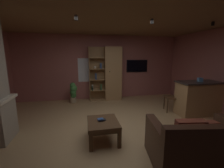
# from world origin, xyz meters

# --- Properties ---
(floor) EXTENTS (6.48, 5.66, 0.02)m
(floor) POSITION_xyz_m (0.00, 0.00, -0.01)
(floor) COLOR tan
(floor) RESTS_ON ground
(wall_back) EXTENTS (6.60, 0.06, 2.55)m
(wall_back) POSITION_xyz_m (0.00, 2.86, 1.28)
(wall_back) COLOR #9E5B56
(wall_back) RESTS_ON ground
(ceiling) EXTENTS (6.48, 5.66, 0.02)m
(ceiling) POSITION_xyz_m (0.00, 0.00, 2.56)
(ceiling) COLOR brown
(window_pane_back) EXTENTS (0.64, 0.01, 0.94)m
(window_pane_back) POSITION_xyz_m (-0.56, 2.83, 1.18)
(window_pane_back) COLOR white
(bookshelf_cabinet) EXTENTS (1.27, 0.41, 2.09)m
(bookshelf_cabinet) POSITION_xyz_m (0.38, 2.59, 1.03)
(bookshelf_cabinet) COLOR #A87F51
(bookshelf_cabinet) RESTS_ON ground
(kitchen_bar_counter) EXTENTS (1.57, 0.63, 1.01)m
(kitchen_bar_counter) POSITION_xyz_m (2.79, 0.50, 0.51)
(kitchen_bar_counter) COLOR #A87F51
(kitchen_bar_counter) RESTS_ON ground
(tissue_box) EXTENTS (0.14, 0.14, 0.11)m
(tissue_box) POSITION_xyz_m (2.65, 0.51, 1.06)
(tissue_box) COLOR #598CBF
(tissue_box) RESTS_ON kitchen_bar_counter
(leather_couch) EXTENTS (1.60, 1.16, 0.84)m
(leather_couch) POSITION_xyz_m (1.06, -1.34, 0.30)
(leather_couch) COLOR #382116
(leather_couch) RESTS_ON ground
(coffee_table) EXTENTS (0.62, 0.70, 0.43)m
(coffee_table) POSITION_xyz_m (-0.34, -0.36, 0.35)
(coffee_table) COLOR #4C331E
(coffee_table) RESTS_ON ground
(table_book_0) EXTENTS (0.14, 0.09, 0.02)m
(table_book_0) POSITION_xyz_m (-0.35, -0.32, 0.44)
(table_book_0) COLOR black
(table_book_0) RESTS_ON coffee_table
(table_book_1) EXTENTS (0.13, 0.10, 0.03)m
(table_book_1) POSITION_xyz_m (-0.39, -0.34, 0.47)
(table_book_1) COLOR #2D4C8C
(table_book_1) RESTS_ON coffee_table
(dining_chair) EXTENTS (0.51, 0.51, 0.92)m
(dining_chair) POSITION_xyz_m (2.11, 0.86, 0.53)
(dining_chair) COLOR #4C331E
(dining_chair) RESTS_ON ground
(potted_floor_plant) EXTENTS (0.29, 0.30, 0.77)m
(potted_floor_plant) POSITION_xyz_m (-1.08, 2.41, 0.41)
(potted_floor_plant) COLOR #9E896B
(potted_floor_plant) RESTS_ON ground
(wall_mounted_tv) EXTENTS (0.91, 0.06, 0.51)m
(wall_mounted_tv) POSITION_xyz_m (1.56, 2.80, 1.32)
(wall_mounted_tv) COLOR black
(track_light_spot_1) EXTENTS (0.07, 0.07, 0.09)m
(track_light_spot_1) POSITION_xyz_m (-0.80, 0.02, 2.48)
(track_light_spot_1) COLOR black
(track_light_spot_2) EXTENTS (0.07, 0.07, 0.09)m
(track_light_spot_2) POSITION_xyz_m (0.82, 0.02, 2.48)
(track_light_spot_2) COLOR black
(track_light_spot_3) EXTENTS (0.07, 0.07, 0.09)m
(track_light_spot_3) POSITION_xyz_m (2.31, -0.06, 2.48)
(track_light_spot_3) COLOR black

